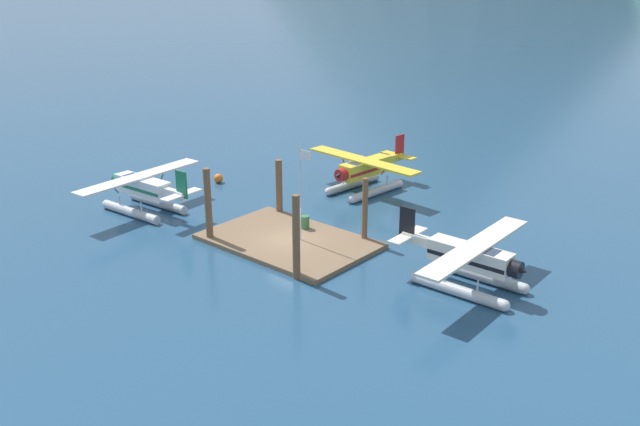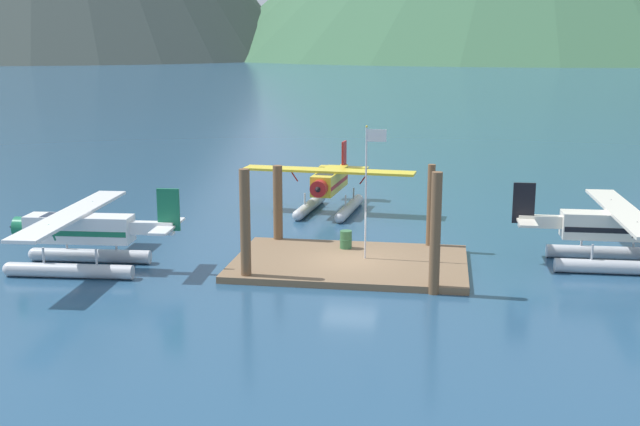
% 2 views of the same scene
% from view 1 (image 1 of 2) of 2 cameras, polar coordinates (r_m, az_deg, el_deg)
% --- Properties ---
extents(ground_plane, '(1200.00, 1200.00, 0.00)m').
position_cam_1_polar(ground_plane, '(45.39, -2.56, -2.48)').
color(ground_plane, navy).
extents(dock_platform, '(10.73, 7.15, 0.30)m').
position_cam_1_polar(dock_platform, '(45.33, -2.57, -2.30)').
color(dock_platform, brown).
rests_on(dock_platform, ground).
extents(piling_near_left, '(0.45, 0.45, 4.95)m').
position_cam_1_polar(piling_near_left, '(45.36, -9.10, 0.62)').
color(piling_near_left, brown).
rests_on(piling_near_left, ground).
extents(piling_near_right, '(0.44, 0.44, 5.09)m').
position_cam_1_polar(piling_near_right, '(39.58, -1.96, -2.02)').
color(piling_near_right, brown).
rests_on(piling_near_right, ground).
extents(piling_far_left, '(0.48, 0.48, 4.10)m').
position_cam_1_polar(piling_far_left, '(49.65, -3.36, 2.08)').
color(piling_far_left, brown).
rests_on(piling_far_left, ground).
extents(piling_far_right, '(0.37, 0.37, 4.35)m').
position_cam_1_polar(piling_far_right, '(44.83, 3.68, 0.19)').
color(piling_far_right, brown).
rests_on(piling_far_right, ground).
extents(flagpole, '(0.95, 0.10, 6.20)m').
position_cam_1_polar(flagpole, '(43.72, -1.52, 2.43)').
color(flagpole, silver).
rests_on(flagpole, dock_platform).
extents(fuel_drum, '(0.62, 0.62, 0.88)m').
position_cam_1_polar(fuel_drum, '(46.81, -1.23, -0.75)').
color(fuel_drum, '#33663D').
rests_on(fuel_drum, dock_platform).
extents(mooring_buoy, '(0.74, 0.74, 0.74)m').
position_cam_1_polar(mooring_buoy, '(57.78, -8.29, 2.82)').
color(mooring_buoy, orange).
rests_on(mooring_buoy, ground).
extents(seaplane_white_port_aft, '(7.97, 10.47, 3.84)m').
position_cam_1_polar(seaplane_white_port_aft, '(51.96, -14.24, 1.77)').
color(seaplane_white_port_aft, '#B7BABF').
rests_on(seaplane_white_port_aft, ground).
extents(seaplane_yellow_bow_left, '(10.48, 7.97, 3.84)m').
position_cam_1_polar(seaplane_yellow_bow_left, '(54.81, 3.69, 3.34)').
color(seaplane_yellow_bow_left, '#B7BABF').
rests_on(seaplane_yellow_bow_left, ground).
extents(seaplane_cream_stbd_fwd, '(7.98, 10.43, 3.84)m').
position_cam_1_polar(seaplane_cream_stbd_fwd, '(39.69, 12.14, -3.95)').
color(seaplane_cream_stbd_fwd, '#B7BABF').
rests_on(seaplane_cream_stbd_fwd, ground).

